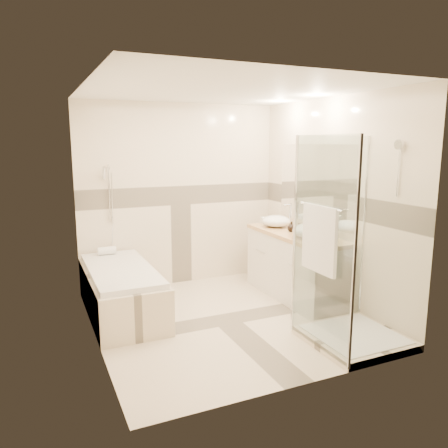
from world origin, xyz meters
name	(u,v)px	position (x,y,z in m)	size (l,w,h in m)	color
room	(229,209)	(0.06, 0.01, 1.26)	(2.82, 3.02, 2.52)	beige
bathtub	(121,289)	(-1.02, 0.65, 0.31)	(0.75, 1.70, 0.56)	beige
vanity	(295,265)	(1.12, 0.30, 0.43)	(0.58, 1.62, 0.85)	silver
shower_enclosure	(342,293)	(0.83, -0.97, 0.51)	(0.96, 0.93, 2.04)	beige
vessel_sink_near	(276,221)	(1.10, 0.77, 0.93)	(0.39, 0.39, 0.15)	white
vessel_sink_far	(311,231)	(1.10, -0.03, 0.94)	(0.43, 0.43, 0.17)	white
faucet_near	(290,213)	(1.32, 0.77, 1.03)	(0.13, 0.03, 0.31)	silver
faucet_far	(326,225)	(1.32, -0.03, 1.00)	(0.10, 0.03, 0.25)	silver
amenity_bottle_a	(298,228)	(1.10, 0.23, 0.92)	(0.06, 0.07, 0.14)	black
amenity_bottle_b	(291,227)	(1.10, 0.39, 0.92)	(0.10, 0.10, 0.13)	black
folded_towels	(269,221)	(1.10, 0.94, 0.89)	(0.17, 0.28, 0.09)	white
rolled_towel	(107,251)	(-1.07, 1.31, 0.61)	(0.10, 0.10, 0.22)	white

